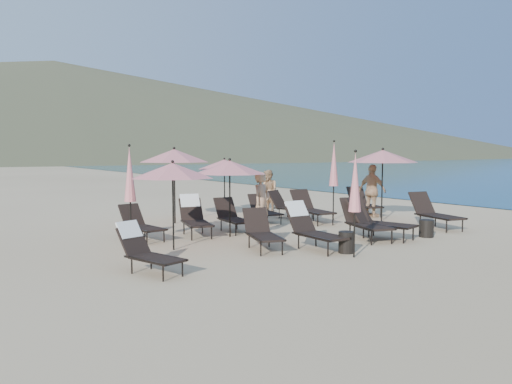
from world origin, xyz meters
TOP-DOWN VIEW (x-y plane):
  - ground at (0.00, 0.00)m, footprint 800.00×800.00m
  - volcanic_headland at (71.37, 302.62)m, footprint 690.00×690.00m
  - lounger_0 at (-5.75, 0.12)m, footprint 0.94×1.60m
  - lounger_1 at (-2.61, 0.72)m, footprint 1.09×1.71m
  - lounger_2 at (-1.59, 0.12)m, footprint 0.69×1.77m
  - lounger_3 at (0.44, 0.34)m, footprint 1.20×1.94m
  - lounger_4 at (0.83, 0.22)m, footprint 1.13×1.94m
  - lounger_5 at (3.56, 0.46)m, footprint 1.11×1.94m
  - lounger_6 at (-4.49, 3.58)m, footprint 0.80×1.63m
  - lounger_7 at (-2.96, 3.51)m, footprint 1.06×1.85m
  - lounger_8 at (-1.77, 3.41)m, footprint 0.82×1.69m
  - lounger_9 at (0.07, 4.42)m, footprint 0.83×1.62m
  - lounger_10 at (1.31, 3.52)m, footprint 0.94×1.88m
  - lounger_11 at (4.12, 3.88)m, footprint 1.21×1.86m
  - lounger_12 at (1.36, 4.73)m, footprint 1.10×1.75m
  - umbrella_open_0 at (-4.37, 1.86)m, footprint 1.97×1.97m
  - umbrella_open_1 at (-2.33, 2.63)m, footprint 1.99×1.99m
  - umbrella_open_2 at (3.42, 2.39)m, footprint 2.27×2.27m
  - umbrella_open_3 at (-2.45, 5.85)m, footprint 2.29×2.29m
  - umbrella_open_4 at (-0.15, 6.57)m, footprint 1.95×1.95m
  - umbrella_closed_0 at (-1.47, -1.15)m, footprint 0.28×0.28m
  - umbrella_closed_1 at (2.32, 3.54)m, footprint 0.32×0.32m
  - umbrella_closed_2 at (-4.93, 3.12)m, footprint 0.29×0.29m
  - side_table_0 at (-1.26, -0.71)m, footprint 0.36×0.36m
  - side_table_1 at (2.04, -0.40)m, footprint 0.39×0.39m
  - beachgoer_a at (-1.30, 2.62)m, footprint 0.74×0.62m
  - beachgoer_b at (1.94, 6.75)m, footprint 0.63×0.80m
  - beachgoer_c at (3.97, 3.32)m, footprint 0.60×1.15m

SIDE VIEW (x-z plane):
  - ground at x=0.00m, z-range 0.00..0.00m
  - side_table_1 at x=2.04m, z-range 0.00..0.47m
  - side_table_0 at x=-1.26m, z-range 0.00..0.49m
  - lounger_9 at x=0.07m, z-range -0.03..0.86m
  - lounger_6 at x=-4.49m, z-range -0.03..0.87m
  - lounger_1 at x=-2.61m, z-range -0.03..0.89m
  - lounger_8 at x=-1.77m, z-range -0.03..0.91m
  - lounger_12 at x=1.36m, z-range -0.03..0.91m
  - lounger_0 at x=-5.75m, z-range -0.02..0.92m
  - lounger_11 at x=4.12m, z-range -0.03..0.97m
  - lounger_10 at x=1.31m, z-range -0.03..1.00m
  - lounger_3 at x=0.44m, z-range -0.03..1.01m
  - lounger_4 at x=0.83m, z-range -0.03..1.01m
  - lounger_5 at x=3.56m, z-range -0.03..1.02m
  - lounger_7 at x=-2.96m, z-range -0.02..1.06m
  - lounger_2 at x=-1.59m, z-range -0.02..1.07m
  - beachgoer_b at x=1.94m, z-range 0.00..1.61m
  - beachgoer_a at x=-1.30m, z-range 0.00..1.75m
  - beachgoer_c at x=3.97m, z-range 0.00..1.87m
  - umbrella_closed_0 at x=-1.47m, z-range 0.46..2.82m
  - umbrella_closed_2 at x=-4.93m, z-range 0.49..2.99m
  - umbrella_open_4 at x=-0.15m, z-range 0.81..2.90m
  - umbrella_open_0 at x=-4.37m, z-range 0.81..2.93m
  - umbrella_closed_1 at x=2.32m, z-range 0.53..3.23m
  - umbrella_open_1 at x=-2.33m, z-range 0.82..2.96m
  - umbrella_open_2 at x=3.42m, z-range 0.94..3.38m
  - umbrella_open_3 at x=-2.45m, z-range 0.95..3.41m
  - volcanic_headland at x=71.37m, z-range -1.01..53.99m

